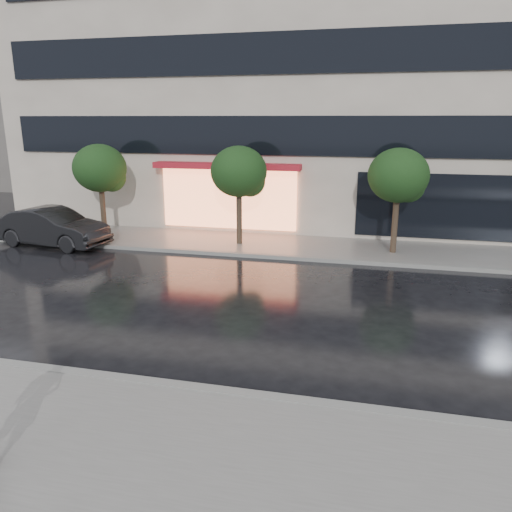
% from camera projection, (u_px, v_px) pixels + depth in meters
% --- Properties ---
extents(ground, '(120.00, 120.00, 0.00)m').
position_uv_depth(ground, '(253.00, 372.00, 10.15)').
color(ground, black).
rests_on(ground, ground).
extents(sidewalk_near, '(60.00, 4.50, 0.12)m').
position_uv_depth(sidewalk_near, '(200.00, 478.00, 7.08)').
color(sidewalk_near, slate).
rests_on(sidewalk_near, ground).
extents(sidewalk_far, '(60.00, 3.50, 0.12)m').
position_uv_depth(sidewalk_far, '(314.00, 247.00, 19.75)').
color(sidewalk_far, slate).
rests_on(sidewalk_far, ground).
extents(curb_near, '(60.00, 0.25, 0.14)m').
position_uv_depth(curb_near, '(241.00, 395.00, 9.19)').
color(curb_near, gray).
rests_on(curb_near, ground).
extents(curb_far, '(60.00, 0.25, 0.14)m').
position_uv_depth(curb_far, '(308.00, 259.00, 18.10)').
color(curb_far, gray).
rests_on(curb_far, ground).
extents(office_building, '(30.00, 12.76, 18.00)m').
position_uv_depth(office_building, '(339.00, 34.00, 24.61)').
color(office_building, beige).
rests_on(office_building, ground).
extents(tree_far_west, '(2.20, 2.20, 3.99)m').
position_uv_depth(tree_far_west, '(102.00, 170.00, 20.76)').
color(tree_far_west, '#33261C').
rests_on(tree_far_west, ground).
extents(tree_mid_west, '(2.20, 2.20, 3.99)m').
position_uv_depth(tree_mid_west, '(241.00, 173.00, 19.43)').
color(tree_mid_west, '#33261C').
rests_on(tree_mid_west, ground).
extents(tree_mid_east, '(2.20, 2.20, 3.99)m').
position_uv_depth(tree_mid_east, '(400.00, 178.00, 18.10)').
color(tree_mid_east, '#33261C').
rests_on(tree_mid_east, ground).
extents(parked_car, '(4.87, 2.27, 1.55)m').
position_uv_depth(parked_car, '(52.00, 227.00, 20.02)').
color(parked_car, black).
rests_on(parked_car, ground).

